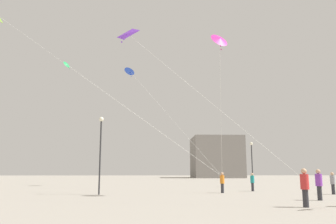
{
  "coord_description": "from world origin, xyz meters",
  "views": [
    {
      "loc": [
        -1.15,
        -5.73,
        1.69
      ],
      "look_at": [
        0.0,
        18.22,
        5.86
      ],
      "focal_mm": 36.7,
      "sensor_mm": 36.0,
      "label": 1
    }
  ],
  "objects_px": {
    "person_in_teal": "(252,181)",
    "person_in_purple": "(319,183)",
    "kite_emerald_diamond": "(70,66)",
    "person_in_red": "(305,186)",
    "kite_magenta_diamond": "(220,40)",
    "person_in_grey": "(333,182)",
    "lamppost_west": "(101,143)",
    "kite_violet_delta": "(130,36)",
    "lamppost_east": "(252,157)",
    "person_in_orange": "(222,182)",
    "building_centre_hall": "(216,157)",
    "kite_cobalt_diamond": "(130,72)"
  },
  "relations": [
    {
      "from": "kite_violet_delta",
      "to": "lamppost_west",
      "type": "xyz_separation_m",
      "value": [
        -2.48,
        5.7,
        -6.31
      ]
    },
    {
      "from": "person_in_teal",
      "to": "kite_emerald_diamond",
      "type": "relative_size",
      "value": 0.09
    },
    {
      "from": "kite_emerald_diamond",
      "to": "kite_magenta_diamond",
      "type": "height_order",
      "value": "kite_emerald_diamond"
    },
    {
      "from": "kite_cobalt_diamond",
      "to": "kite_violet_delta",
      "type": "height_order",
      "value": "kite_cobalt_diamond"
    },
    {
      "from": "person_in_grey",
      "to": "kite_cobalt_diamond",
      "type": "xyz_separation_m",
      "value": [
        -16.42,
        15.56,
        13.06
      ]
    },
    {
      "from": "person_in_orange",
      "to": "lamppost_west",
      "type": "relative_size",
      "value": 0.28
    },
    {
      "from": "person_in_orange",
      "to": "lamppost_west",
      "type": "height_order",
      "value": "lamppost_west"
    },
    {
      "from": "person_in_orange",
      "to": "kite_cobalt_diamond",
      "type": "relative_size",
      "value": 0.11
    },
    {
      "from": "person_in_red",
      "to": "lamppost_west",
      "type": "relative_size",
      "value": 0.32
    },
    {
      "from": "person_in_red",
      "to": "lamppost_east",
      "type": "relative_size",
      "value": 0.37
    },
    {
      "from": "person_in_red",
      "to": "person_in_purple",
      "type": "bearing_deg",
      "value": -117.83
    },
    {
      "from": "lamppost_east",
      "to": "building_centre_hall",
      "type": "bearing_deg",
      "value": 83.24
    },
    {
      "from": "lamppost_west",
      "to": "building_centre_hall",
      "type": "bearing_deg",
      "value": 72.52
    },
    {
      "from": "kite_emerald_diamond",
      "to": "person_in_grey",
      "type": "bearing_deg",
      "value": -33.09
    },
    {
      "from": "person_in_grey",
      "to": "kite_magenta_diamond",
      "type": "xyz_separation_m",
      "value": [
        -8.76,
        -2.12,
        10.29
      ]
    },
    {
      "from": "person_in_grey",
      "to": "kite_emerald_diamond",
      "type": "xyz_separation_m",
      "value": [
        -23.91,
        15.58,
        13.63
      ]
    },
    {
      "from": "kite_magenta_diamond",
      "to": "kite_violet_delta",
      "type": "distance_m",
      "value": 7.08
    },
    {
      "from": "kite_emerald_diamond",
      "to": "lamppost_west",
      "type": "relative_size",
      "value": 2.89
    },
    {
      "from": "kite_cobalt_diamond",
      "to": "kite_magenta_diamond",
      "type": "bearing_deg",
      "value": -66.58
    },
    {
      "from": "person_in_teal",
      "to": "person_in_purple",
      "type": "xyz_separation_m",
      "value": [
        1.19,
        -9.71,
        0.14
      ]
    },
    {
      "from": "kite_magenta_diamond",
      "to": "building_centre_hall",
      "type": "xyz_separation_m",
      "value": [
        13.22,
        72.68,
        -5.59
      ]
    },
    {
      "from": "person_in_orange",
      "to": "kite_magenta_diamond",
      "type": "relative_size",
      "value": 0.16
    },
    {
      "from": "person_in_teal",
      "to": "lamppost_east",
      "type": "xyz_separation_m",
      "value": [
        2.4,
        8.03,
        2.48
      ]
    },
    {
      "from": "person_in_orange",
      "to": "kite_violet_delta",
      "type": "height_order",
      "value": "kite_violet_delta"
    },
    {
      "from": "person_in_teal",
      "to": "person_in_orange",
      "type": "xyz_separation_m",
      "value": [
        -3.15,
        -2.32,
        0.04
      ]
    },
    {
      "from": "kite_magenta_diamond",
      "to": "kite_violet_delta",
      "type": "height_order",
      "value": "kite_magenta_diamond"
    },
    {
      "from": "building_centre_hall",
      "to": "lamppost_east",
      "type": "xyz_separation_m",
      "value": [
        -6.88,
        -58.05,
        -2.27
      ]
    },
    {
      "from": "kite_emerald_diamond",
      "to": "building_centre_hall",
      "type": "bearing_deg",
      "value": 62.71
    },
    {
      "from": "person_in_teal",
      "to": "kite_magenta_diamond",
      "type": "height_order",
      "value": "kite_magenta_diamond"
    },
    {
      "from": "person_in_orange",
      "to": "person_in_purple",
      "type": "relative_size",
      "value": 0.89
    },
    {
      "from": "kite_violet_delta",
      "to": "person_in_purple",
      "type": "bearing_deg",
      "value": -0.58
    },
    {
      "from": "person_in_teal",
      "to": "building_centre_hall",
      "type": "bearing_deg",
      "value": -71.77
    },
    {
      "from": "person_in_orange",
      "to": "kite_emerald_diamond",
      "type": "bearing_deg",
      "value": -58.74
    },
    {
      "from": "kite_emerald_diamond",
      "to": "lamppost_west",
      "type": "bearing_deg",
      "value": -67.09
    },
    {
      "from": "kite_magenta_diamond",
      "to": "lamppost_west",
      "type": "distance_m",
      "value": 11.8
    },
    {
      "from": "person_in_red",
      "to": "person_in_orange",
      "type": "height_order",
      "value": "person_in_red"
    },
    {
      "from": "person_in_orange",
      "to": "kite_cobalt_diamond",
      "type": "xyz_separation_m",
      "value": [
        -8.45,
        13.39,
        13.06
      ]
    },
    {
      "from": "person_in_purple",
      "to": "kite_emerald_diamond",
      "type": "distance_m",
      "value": 32.05
    },
    {
      "from": "kite_magenta_diamond",
      "to": "lamppost_west",
      "type": "xyz_separation_m",
      "value": [
        -8.81,
        2.72,
        -7.36
      ]
    },
    {
      "from": "kite_emerald_diamond",
      "to": "kite_cobalt_diamond",
      "type": "height_order",
      "value": "kite_emerald_diamond"
    },
    {
      "from": "person_in_red",
      "to": "person_in_grey",
      "type": "xyz_separation_m",
      "value": [
        6.26,
        9.14,
        -0.11
      ]
    },
    {
      "from": "person_in_teal",
      "to": "person_in_purple",
      "type": "bearing_deg",
      "value": 123.24
    },
    {
      "from": "kite_violet_delta",
      "to": "kite_cobalt_diamond",
      "type": "bearing_deg",
      "value": 93.66
    },
    {
      "from": "person_in_grey",
      "to": "kite_emerald_diamond",
      "type": "distance_m",
      "value": 31.62
    },
    {
      "from": "person_in_purple",
      "to": "kite_violet_delta",
      "type": "bearing_deg",
      "value": -7.25
    },
    {
      "from": "person_in_red",
      "to": "kite_magenta_diamond",
      "type": "distance_m",
      "value": 12.62
    },
    {
      "from": "person_in_teal",
      "to": "kite_emerald_diamond",
      "type": "height_order",
      "value": "kite_emerald_diamond"
    },
    {
      "from": "person_in_red",
      "to": "kite_magenta_diamond",
      "type": "bearing_deg",
      "value": -64.34
    },
    {
      "from": "kite_violet_delta",
      "to": "person_in_orange",
      "type": "bearing_deg",
      "value": 45.58
    },
    {
      "from": "person_in_orange",
      "to": "kite_magenta_diamond",
      "type": "xyz_separation_m",
      "value": [
        -0.79,
        -4.28,
        10.3
      ]
    }
  ]
}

